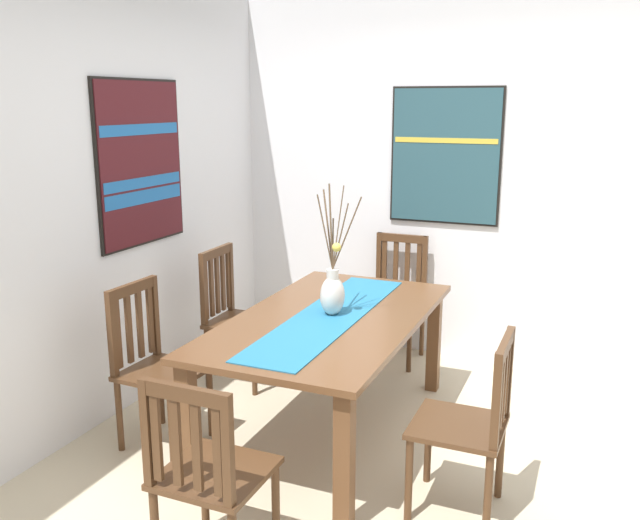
% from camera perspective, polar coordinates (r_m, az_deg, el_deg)
% --- Properties ---
extents(ground_plane, '(6.40, 6.40, 0.03)m').
position_cam_1_polar(ground_plane, '(3.76, 6.22, -17.58)').
color(ground_plane, beige).
extents(wall_back, '(6.40, 0.12, 2.70)m').
position_cam_1_polar(wall_back, '(4.19, -18.48, 4.94)').
color(wall_back, silver).
rests_on(wall_back, ground_plane).
extents(wall_side, '(0.12, 6.40, 2.70)m').
position_cam_1_polar(wall_side, '(5.07, 12.80, 6.64)').
color(wall_side, silver).
rests_on(wall_side, ground_plane).
extents(dining_table, '(1.83, 0.99, 0.72)m').
position_cam_1_polar(dining_table, '(3.87, 0.81, -6.11)').
color(dining_table, brown).
rests_on(dining_table, ground_plane).
extents(table_runner, '(1.68, 0.36, 0.01)m').
position_cam_1_polar(table_runner, '(3.83, 0.82, -4.73)').
color(table_runner, '#236B93').
rests_on(table_runner, dining_table).
extents(centerpiece_vase, '(0.22, 0.29, 0.74)m').
position_cam_1_polar(centerpiece_vase, '(3.82, 1.07, -2.67)').
color(centerpiece_vase, silver).
rests_on(centerpiece_vase, dining_table).
extents(chair_0, '(0.43, 0.43, 0.94)m').
position_cam_1_polar(chair_0, '(4.69, -7.31, -4.50)').
color(chair_0, '#4C301C').
rests_on(chair_0, ground_plane).
extents(chair_1, '(0.44, 0.44, 0.93)m').
position_cam_1_polar(chair_1, '(3.94, -13.85, -8.45)').
color(chair_1, '#4C301C').
rests_on(chair_1, ground_plane).
extents(chair_2, '(0.42, 0.42, 0.89)m').
position_cam_1_polar(chair_2, '(3.28, 12.67, -13.21)').
color(chair_2, '#4C301C').
rests_on(chair_2, ground_plane).
extents(chair_3, '(0.42, 0.42, 0.89)m').
position_cam_1_polar(chair_3, '(2.85, -9.51, -17.32)').
color(chair_3, '#4C301C').
rests_on(chair_3, ground_plane).
extents(chair_4, '(0.42, 0.42, 0.93)m').
position_cam_1_polar(chair_4, '(5.09, 6.45, -3.11)').
color(chair_4, '#4C301C').
rests_on(chair_4, ground_plane).
extents(painting_on_back_wall, '(0.81, 0.05, 1.03)m').
position_cam_1_polar(painting_on_back_wall, '(4.39, -15.01, 7.93)').
color(painting_on_back_wall, black).
extents(painting_on_side_wall, '(0.05, 0.81, 0.99)m').
position_cam_1_polar(painting_on_side_wall, '(5.03, 10.58, 8.67)').
color(painting_on_side_wall, black).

